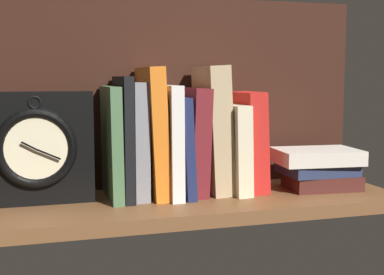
# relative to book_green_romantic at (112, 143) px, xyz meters

# --- Properties ---
(ground_plane) EXTENTS (0.83, 0.27, 0.03)m
(ground_plane) POSITION_rel_book_green_romantic_xyz_m (0.14, -0.04, -0.12)
(ground_plane) COLOR brown
(back_panel) EXTENTS (0.83, 0.01, 0.40)m
(back_panel) POSITION_rel_book_green_romantic_xyz_m (0.14, 0.09, 0.09)
(back_panel) COLOR black
(back_panel) RESTS_ON ground_plane
(book_green_romantic) EXTENTS (0.02, 0.15, 0.22)m
(book_green_romantic) POSITION_rel_book_green_romantic_xyz_m (0.00, 0.00, 0.00)
(book_green_romantic) COLOR #476B44
(book_green_romantic) RESTS_ON ground_plane
(book_black_skeptic) EXTENTS (0.02, 0.15, 0.23)m
(book_black_skeptic) POSITION_rel_book_green_romantic_xyz_m (0.02, 0.00, 0.01)
(book_black_skeptic) COLOR black
(book_black_skeptic) RESTS_ON ground_plane
(book_gray_chess) EXTENTS (0.03, 0.13, 0.22)m
(book_gray_chess) POSITION_rel_book_green_romantic_xyz_m (0.05, 0.00, 0.00)
(book_gray_chess) COLOR gray
(book_gray_chess) RESTS_ON ground_plane
(book_orange_pandolfini) EXTENTS (0.04, 0.15, 0.25)m
(book_orange_pandolfini) POSITION_rel_book_green_romantic_xyz_m (0.08, 0.00, 0.02)
(book_orange_pandolfini) COLOR orange
(book_orange_pandolfini) RESTS_ON ground_plane
(book_white_catcher) EXTENTS (0.03, 0.17, 0.22)m
(book_white_catcher) POSITION_rel_book_green_romantic_xyz_m (0.11, 0.00, 0.00)
(book_white_catcher) COLOR silver
(book_white_catcher) RESTS_ON ground_plane
(book_navy_bierce) EXTENTS (0.03, 0.16, 0.19)m
(book_navy_bierce) POSITION_rel_book_green_romantic_xyz_m (0.13, 0.00, -0.01)
(book_navy_bierce) COLOR #192147
(book_navy_bierce) RESTS_ON ground_plane
(book_maroon_dawkins) EXTENTS (0.04, 0.13, 0.21)m
(book_maroon_dawkins) POSITION_rel_book_green_romantic_xyz_m (0.16, 0.00, -0.00)
(book_maroon_dawkins) COLOR maroon
(book_maroon_dawkins) RESTS_ON ground_plane
(book_tan_shortstories) EXTENTS (0.05, 0.13, 0.26)m
(book_tan_shortstories) POSITION_rel_book_green_romantic_xyz_m (0.20, 0.00, 0.02)
(book_tan_shortstories) COLOR tan
(book_tan_shortstories) RESTS_ON ground_plane
(book_cream_twain) EXTENTS (0.04, 0.16, 0.18)m
(book_cream_twain) POSITION_rel_book_green_romantic_xyz_m (0.24, 0.00, -0.02)
(book_cream_twain) COLOR beige
(book_cream_twain) RESTS_ON ground_plane
(book_red_requiem) EXTENTS (0.05, 0.13, 0.20)m
(book_red_requiem) POSITION_rel_book_green_romantic_xyz_m (0.28, 0.00, -0.01)
(book_red_requiem) COLOR red
(book_red_requiem) RESTS_ON ground_plane
(framed_clock) EXTENTS (0.21, 0.06, 0.21)m
(framed_clock) POSITION_rel_book_green_romantic_xyz_m (-0.14, -0.01, -0.00)
(framed_clock) COLOR black
(framed_clock) RESTS_ON ground_plane
(book_stack_side) EXTENTS (0.18, 0.13, 0.08)m
(book_stack_side) POSITION_rel_book_green_romantic_xyz_m (0.43, -0.03, -0.06)
(book_stack_side) COLOR #471E19
(book_stack_side) RESTS_ON ground_plane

